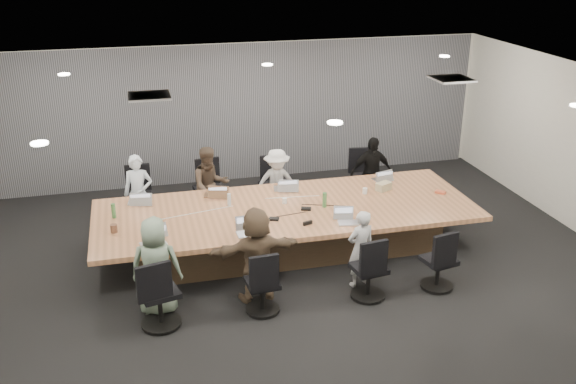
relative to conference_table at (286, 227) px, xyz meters
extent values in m
cube|color=black|center=(0.00, -0.50, -0.40)|extent=(10.00, 8.00, 0.00)
cube|color=white|center=(0.00, -0.50, 2.40)|extent=(10.00, 8.00, 0.00)
cube|color=silver|center=(0.00, 3.50, 1.00)|extent=(10.00, 0.00, 2.80)
cube|color=silver|center=(0.00, -4.50, 1.00)|extent=(10.00, 0.00, 2.80)
cube|color=slate|center=(0.00, 3.42, 1.00)|extent=(9.80, 0.04, 2.80)
cube|color=#503C2A|center=(0.00, 0.00, -0.07)|extent=(4.80, 1.40, 0.66)
cube|color=#BB7D53|center=(0.00, 0.00, 0.30)|extent=(6.00, 2.20, 0.08)
imported|color=silver|center=(-2.26, 1.35, 0.27)|extent=(0.53, 0.38, 1.35)
cube|color=#B2B2B7|center=(-2.26, 0.80, 0.35)|extent=(0.38, 0.29, 0.02)
imported|color=#43352A|center=(-1.03, 1.35, 0.30)|extent=(0.76, 0.64, 1.40)
cube|color=#8C6647|center=(-1.03, 0.80, 0.35)|extent=(0.39, 0.31, 0.02)
imported|color=silver|center=(0.16, 1.35, 0.23)|extent=(0.83, 0.50, 1.27)
cube|color=#B2B2B7|center=(0.16, 0.80, 0.35)|extent=(0.39, 0.30, 0.02)
imported|color=black|center=(1.95, 1.35, 0.28)|extent=(0.80, 0.34, 1.36)
cube|color=#B2B2B7|center=(1.95, 0.80, 0.35)|extent=(0.37, 0.29, 0.02)
imported|color=gray|center=(-2.12, -1.35, 0.29)|extent=(0.74, 0.55, 1.38)
cube|color=#B2B2B7|center=(-2.12, -0.80, 0.35)|extent=(0.40, 0.32, 0.02)
imported|color=brown|center=(-0.76, -1.35, 0.29)|extent=(1.30, 0.48, 1.38)
cube|color=#B2B2B7|center=(-0.76, -0.80, 0.35)|extent=(0.35, 0.25, 0.02)
imported|color=#B1B1B5|center=(0.76, -1.35, 0.19)|extent=(0.48, 0.37, 1.18)
cube|color=#B2B2B7|center=(0.76, -0.80, 0.35)|extent=(0.34, 0.26, 0.02)
cylinder|color=#40793F|center=(-2.65, 0.28, 0.45)|extent=(0.08, 0.08, 0.23)
cylinder|color=#40793F|center=(0.59, -0.11, 0.46)|extent=(0.07, 0.07, 0.24)
cylinder|color=silver|center=(-0.86, 0.33, 0.44)|extent=(0.06, 0.06, 0.20)
cylinder|color=white|center=(0.01, 0.18, 0.38)|extent=(0.10, 0.10, 0.09)
cylinder|color=white|center=(1.42, 0.26, 0.39)|extent=(0.09, 0.09, 0.10)
cylinder|color=brown|center=(-2.65, -0.26, 0.40)|extent=(0.13, 0.13, 0.12)
cube|color=black|center=(-0.29, -0.40, 0.35)|extent=(0.17, 0.15, 0.03)
cube|color=black|center=(0.28, -0.15, 0.35)|extent=(0.18, 0.15, 0.03)
cube|color=black|center=(0.15, -0.69, 0.37)|extent=(0.16, 0.08, 0.06)
cube|color=tan|center=(1.78, 0.33, 0.41)|extent=(0.29, 0.25, 0.14)
cube|color=#CD5533|center=(2.65, -0.03, 0.36)|extent=(0.19, 0.19, 0.04)
camera|label=1|loc=(-2.26, -9.05, 4.38)|focal=40.00mm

